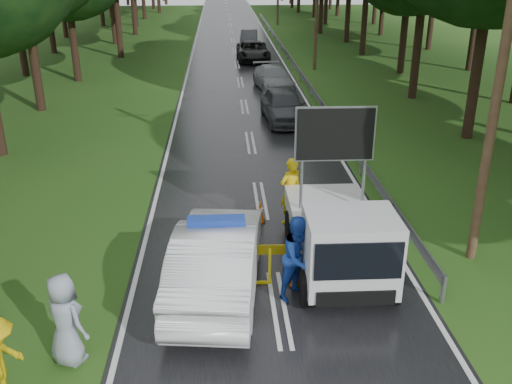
{
  "coord_description": "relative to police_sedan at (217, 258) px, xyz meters",
  "views": [
    {
      "loc": [
        -1.17,
        -10.64,
        7.31
      ],
      "look_at": [
        -0.29,
        3.63,
        1.3
      ],
      "focal_mm": 40.0,
      "sensor_mm": 36.0,
      "label": 1
    }
  ],
  "objects": [
    {
      "name": "cone_left_mid",
      "position": [
        -0.88,
        1.62,
        -0.47
      ],
      "size": [
        0.38,
        0.38,
        0.81
      ],
      "color": "black",
      "rests_on": "ground"
    },
    {
      "name": "queue_car_second",
      "position": [
        3.21,
        21.24,
        -0.21
      ],
      "size": [
        2.4,
        4.67,
        1.3
      ],
      "primitive_type": "imported",
      "rotation": [
        0.0,
        0.0,
        0.13
      ],
      "color": "gray",
      "rests_on": "ground"
    },
    {
      "name": "work_truck",
      "position": [
        2.95,
        0.61,
        0.18
      ],
      "size": [
        2.22,
        4.85,
        3.85
      ],
      "rotation": [
        0.0,
        0.0,
        -0.01
      ],
      "color": "gray",
      "rests_on": "ground"
    },
    {
      "name": "queue_car_fourth",
      "position": [
        2.66,
        38.34,
        -0.23
      ],
      "size": [
        1.71,
        3.96,
        1.27
      ],
      "primitive_type": "imported",
      "rotation": [
        0.0,
        0.0,
        -0.1
      ],
      "color": "#46474E",
      "rests_on": "ground"
    },
    {
      "name": "road",
      "position": [
        1.35,
        29.17,
        -0.85
      ],
      "size": [
        7.0,
        140.0,
        0.02
      ],
      "primitive_type": "cube",
      "color": "black",
      "rests_on": "ground"
    },
    {
      "name": "bystander_right",
      "position": [
        -2.85,
        -2.33,
        0.08
      ],
      "size": [
        1.1,
        1.03,
        1.89
      ],
      "primitive_type": "imported",
      "rotation": [
        0.0,
        0.0,
        2.51
      ],
      "color": "#8D97A9",
      "rests_on": "ground"
    },
    {
      "name": "cone_center",
      "position": [
        1.82,
        0.09,
        -0.54
      ],
      "size": [
        0.31,
        0.31,
        0.67
      ],
      "color": "black",
      "rests_on": "ground"
    },
    {
      "name": "cone_right",
      "position": [
        3.75,
        3.1,
        -0.5
      ],
      "size": [
        0.35,
        0.35,
        0.74
      ],
      "color": "black",
      "rests_on": "ground"
    },
    {
      "name": "utility_pole_near",
      "position": [
        6.55,
        1.17,
        4.2
      ],
      "size": [
        1.4,
        0.24,
        10.0
      ],
      "color": "#472E21",
      "rests_on": "ground"
    },
    {
      "name": "cone_far",
      "position": [
        1.23,
        3.57,
        -0.53
      ],
      "size": [
        0.33,
        0.33,
        0.69
      ],
      "color": "black",
      "rests_on": "ground"
    },
    {
      "name": "guardrail",
      "position": [
        5.05,
        28.84,
        -0.31
      ],
      "size": [
        0.12,
        60.06,
        0.7
      ],
      "color": "gray",
      "rests_on": "ground"
    },
    {
      "name": "ground",
      "position": [
        1.35,
        -0.83,
        -0.86
      ],
      "size": [
        160.0,
        160.0,
        0.0
      ],
      "primitive_type": "plane",
      "color": "#1E4A15",
      "rests_on": "ground"
    },
    {
      "name": "barrier",
      "position": [
        1.96,
        0.17,
        -0.07
      ],
      "size": [
        2.55,
        0.13,
        1.05
      ],
      "rotation": [
        0.0,
        0.0,
        -0.03
      ],
      "color": "yellow",
      "rests_on": "ground"
    },
    {
      "name": "police_sedan",
      "position": [
        0.0,
        0.0,
        0.0
      ],
      "size": [
        2.37,
        5.37,
        1.89
      ],
      "rotation": [
        0.0,
        0.0,
        3.03
      ],
      "color": "silver",
      "rests_on": "ground"
    },
    {
      "name": "queue_car_third",
      "position": [
        2.58,
        30.79,
        -0.17
      ],
      "size": [
        2.35,
        4.99,
        1.38
      ],
      "primitive_type": "imported",
      "rotation": [
        0.0,
        0.0,
        0.01
      ],
      "color": "black",
      "rests_on": "ground"
    },
    {
      "name": "officer",
      "position": [
        2.1,
        3.53,
        0.14
      ],
      "size": [
        0.87,
        0.79,
        2.0
      ],
      "primitive_type": "imported",
      "rotation": [
        0.0,
        0.0,
        3.69
      ],
      "color": "#E2BA0C",
      "rests_on": "ground"
    },
    {
      "name": "queue_car_first",
      "position": [
        3.07,
        14.35,
        -0.1
      ],
      "size": [
        2.12,
        4.6,
        1.53
      ],
      "primitive_type": "imported",
      "rotation": [
        0.0,
        0.0,
        0.07
      ],
      "color": "#3A3C41",
      "rests_on": "ground"
    },
    {
      "name": "civilian",
      "position": [
        1.84,
        -0.33,
        0.13
      ],
      "size": [
        1.22,
        1.2,
        1.99
      ],
      "primitive_type": "imported",
      "rotation": [
        0.0,
        0.0,
        0.71
      ],
      "color": "#1B45B4",
      "rests_on": "ground"
    }
  ]
}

